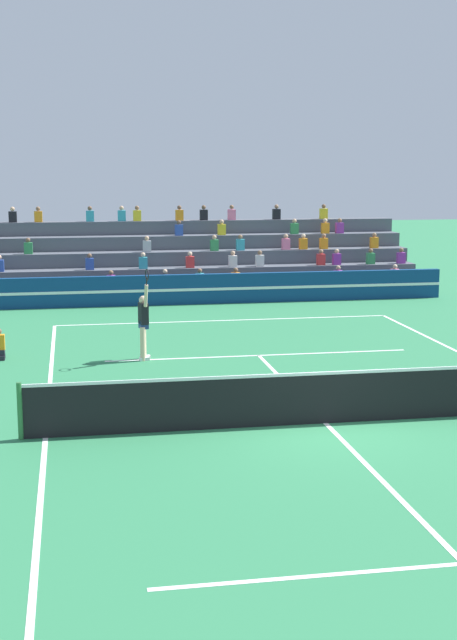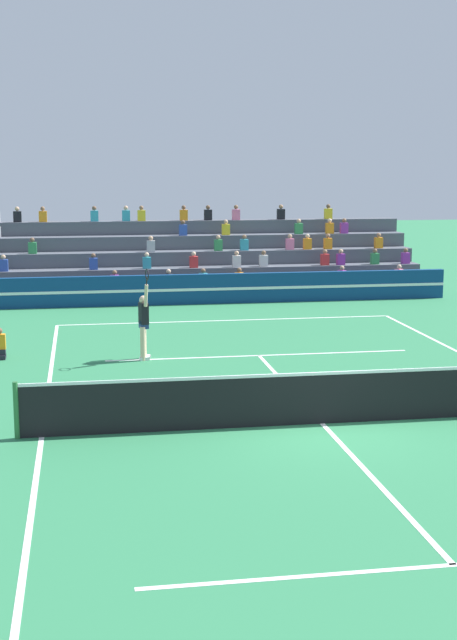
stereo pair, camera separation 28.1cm
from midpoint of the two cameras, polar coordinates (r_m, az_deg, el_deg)
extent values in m
plane|color=#2D7A4C|center=(18.02, 6.46, -6.61)|extent=(120.00, 120.00, 0.00)
cube|color=white|center=(29.34, 0.15, -0.03)|extent=(11.00, 0.10, 0.01)
cube|color=white|center=(17.39, -11.41, -7.36)|extent=(0.10, 23.80, 0.01)
cube|color=white|center=(12.36, 14.85, -14.91)|extent=(8.25, 0.10, 0.01)
cube|color=white|center=(24.07, 2.31, -2.28)|extent=(8.25, 0.10, 0.01)
cube|color=white|center=(18.02, 6.46, -6.59)|extent=(0.10, 12.85, 0.01)
cylinder|color=#2D6B38|center=(17.26, -12.98, -5.66)|extent=(0.10, 0.10, 1.10)
cube|color=black|center=(17.88, 6.49, -5.07)|extent=(11.90, 0.02, 1.00)
cube|color=white|center=(17.75, 6.53, -3.42)|extent=(11.90, 0.04, 0.06)
cube|color=navy|center=(32.80, -0.90, 2.01)|extent=(18.00, 0.24, 1.10)
cube|color=white|center=(32.68, -0.87, 1.98)|extent=(18.00, 0.02, 0.10)
cube|color=#4C515B|center=(34.09, -1.22, 1.85)|extent=(17.55, 0.95, 0.55)
cube|color=orange|center=(34.06, 0.93, 2.69)|extent=(0.32, 0.22, 0.44)
sphere|color=brown|center=(34.02, 0.93, 3.22)|extent=(0.18, 0.18, 0.18)
cube|color=pink|center=(35.75, 11.08, 2.85)|extent=(0.32, 0.22, 0.44)
sphere|color=beige|center=(35.71, 11.10, 3.36)|extent=(0.18, 0.18, 0.18)
cube|color=purple|center=(35.01, 7.50, 2.80)|extent=(0.32, 0.22, 0.44)
sphere|color=tan|center=(34.97, 7.51, 3.32)|extent=(0.18, 0.18, 0.18)
cube|color=teal|center=(33.84, -1.39, 2.64)|extent=(0.32, 0.22, 0.44)
sphere|color=brown|center=(33.80, -1.39, 3.17)|extent=(0.18, 0.18, 0.18)
cube|color=purple|center=(33.54, -7.06, 2.50)|extent=(0.32, 0.22, 0.44)
sphere|color=brown|center=(33.50, -7.07, 3.04)|extent=(0.18, 0.18, 0.18)
cube|color=black|center=(33.68, -3.61, 2.58)|extent=(0.32, 0.22, 0.44)
sphere|color=beige|center=(33.64, -3.62, 3.12)|extent=(0.18, 0.18, 0.18)
cube|color=#4C515B|center=(34.99, -1.44, 2.52)|extent=(17.55, 0.95, 1.10)
cube|color=teal|center=(34.49, -5.01, 3.66)|extent=(0.32, 0.22, 0.44)
sphere|color=beige|center=(34.46, -5.02, 4.19)|extent=(0.18, 0.18, 0.18)
cube|color=silver|center=(35.14, 2.49, 3.81)|extent=(0.32, 0.22, 0.44)
sphere|color=brown|center=(35.10, 2.49, 4.33)|extent=(0.18, 0.18, 0.18)
cube|color=purple|center=(35.91, 7.42, 3.87)|extent=(0.32, 0.22, 0.44)
sphere|color=tan|center=(35.88, 7.43, 4.38)|extent=(0.18, 0.18, 0.18)
cube|color=silver|center=(34.93, 0.75, 3.78)|extent=(0.32, 0.22, 0.44)
sphere|color=tan|center=(34.90, 0.76, 4.30)|extent=(0.18, 0.18, 0.18)
cube|color=#2D4CA5|center=(34.51, -13.97, 3.41)|extent=(0.32, 0.22, 0.44)
sphere|color=tan|center=(34.47, -13.99, 3.93)|extent=(0.18, 0.18, 0.18)
cube|color=red|center=(35.73, 6.41, 3.86)|extent=(0.32, 0.22, 0.44)
sphere|color=#9E7051|center=(35.70, 6.42, 4.37)|extent=(0.18, 0.18, 0.18)
cube|color=#2D4CA5|center=(34.40, -8.41, 3.58)|extent=(0.32, 0.22, 0.44)
sphere|color=brown|center=(34.36, -8.42, 4.11)|extent=(0.18, 0.18, 0.18)
cube|color=#338C4C|center=(36.34, 9.57, 3.89)|extent=(0.32, 0.22, 0.44)
sphere|color=brown|center=(36.31, 9.58, 4.39)|extent=(0.18, 0.18, 0.18)
cube|color=purple|center=(36.78, 11.47, 3.90)|extent=(0.32, 0.22, 0.44)
sphere|color=brown|center=(36.75, 11.49, 4.39)|extent=(0.18, 0.18, 0.18)
cube|color=red|center=(34.68, -2.01, 3.73)|extent=(0.32, 0.22, 0.44)
sphere|color=beige|center=(34.64, -2.01, 4.25)|extent=(0.18, 0.18, 0.18)
cube|color=#4C515B|center=(35.88, -1.65, 3.15)|extent=(17.55, 0.95, 1.65)
cube|color=orange|center=(36.46, 5.29, 4.87)|extent=(0.32, 0.22, 0.44)
sphere|color=beige|center=(36.43, 5.30, 5.37)|extent=(0.18, 0.18, 0.18)
cube|color=#338C4C|center=(35.33, -12.21, 4.52)|extent=(0.32, 0.22, 0.44)
sphere|color=brown|center=(35.30, -12.23, 5.04)|extent=(0.18, 0.18, 0.18)
cube|color=teal|center=(35.89, 1.24, 4.83)|extent=(0.32, 0.22, 0.44)
sphere|color=brown|center=(35.86, 1.24, 5.34)|extent=(0.18, 0.18, 0.18)
cube|color=#338C4C|center=(35.71, -0.44, 4.81)|extent=(0.32, 0.22, 0.44)
sphere|color=tan|center=(35.68, -0.44, 5.32)|extent=(0.18, 0.18, 0.18)
cube|color=orange|center=(37.34, 9.80, 4.89)|extent=(0.32, 0.22, 0.44)
sphere|color=#9E7051|center=(37.31, 9.81, 5.38)|extent=(0.18, 0.18, 0.18)
cube|color=pink|center=(36.28, 4.18, 4.86)|extent=(0.32, 0.22, 0.44)
sphere|color=tan|center=(36.26, 4.18, 5.37)|extent=(0.18, 0.18, 0.18)
cube|color=orange|center=(36.69, 6.60, 4.88)|extent=(0.32, 0.22, 0.44)
sphere|color=#9E7051|center=(36.66, 6.61, 5.38)|extent=(0.18, 0.18, 0.18)
cube|color=#B2B2B7|center=(35.40, -4.76, 4.72)|extent=(0.32, 0.22, 0.44)
sphere|color=tan|center=(35.37, -4.77, 5.24)|extent=(0.18, 0.18, 0.18)
cube|color=#4C515B|center=(36.79, -1.85, 3.75)|extent=(17.55, 0.95, 2.20)
cube|color=purple|center=(37.82, 7.62, 5.85)|extent=(0.32, 0.22, 0.44)
sphere|color=brown|center=(37.80, 7.63, 6.33)|extent=(0.18, 0.18, 0.18)
cube|color=orange|center=(37.64, 6.70, 5.85)|extent=(0.32, 0.22, 0.44)
sphere|color=beige|center=(37.62, 6.71, 6.34)|extent=(0.18, 0.18, 0.18)
cube|color=yellow|center=(36.67, 0.05, 5.81)|extent=(0.32, 0.22, 0.44)
sphere|color=tan|center=(36.65, 0.05, 6.31)|extent=(0.18, 0.18, 0.18)
cube|color=#2D4CA5|center=(36.43, -2.71, 5.77)|extent=(0.32, 0.22, 0.44)
sphere|color=brown|center=(36.41, -2.71, 6.27)|extent=(0.18, 0.18, 0.18)
cube|color=#338C4C|center=(37.30, 4.73, 5.85)|extent=(0.32, 0.22, 0.44)
sphere|color=tan|center=(37.28, 4.74, 6.34)|extent=(0.18, 0.18, 0.18)
cube|color=#4C515B|center=(37.70, -2.05, 4.32)|extent=(17.55, 0.95, 2.75)
cube|color=black|center=(38.06, 3.58, 6.77)|extent=(0.32, 0.22, 0.44)
sphere|color=#9E7051|center=(38.04, 3.59, 7.25)|extent=(0.18, 0.18, 0.18)
cube|color=black|center=(37.17, -13.15, 6.45)|extent=(0.32, 0.22, 0.44)
sphere|color=tan|center=(37.15, -13.17, 6.95)|extent=(0.18, 0.18, 0.18)
cube|color=pink|center=(37.67, 0.70, 6.76)|extent=(0.32, 0.22, 0.44)
sphere|color=brown|center=(37.65, 0.70, 7.24)|extent=(0.18, 0.18, 0.18)
cube|color=yellow|center=(37.18, -5.38, 6.67)|extent=(0.32, 0.22, 0.44)
sphere|color=brown|center=(37.17, -5.38, 7.16)|extent=(0.18, 0.18, 0.18)
cube|color=yellow|center=(38.57, 6.61, 6.77)|extent=(0.32, 0.22, 0.44)
sphere|color=brown|center=(38.56, 6.62, 7.25)|extent=(0.18, 0.18, 0.18)
cube|color=teal|center=(37.10, -8.36, 6.60)|extent=(0.32, 0.22, 0.44)
sphere|color=brown|center=(37.08, -8.37, 7.10)|extent=(0.18, 0.18, 0.18)
cube|color=orange|center=(37.12, -11.58, 6.51)|extent=(0.32, 0.22, 0.44)
sphere|color=brown|center=(37.10, -11.60, 7.00)|extent=(0.18, 0.18, 0.18)
cube|color=orange|center=(37.35, -2.67, 6.72)|extent=(0.32, 0.22, 0.44)
sphere|color=brown|center=(37.33, -2.67, 7.21)|extent=(0.18, 0.18, 0.18)
cube|color=teal|center=(37.15, -6.36, 6.65)|extent=(0.32, 0.22, 0.44)
sphere|color=tan|center=(37.13, -6.37, 7.14)|extent=(0.18, 0.18, 0.18)
cube|color=black|center=(37.48, -1.10, 6.74)|extent=(0.32, 0.22, 0.44)
sphere|color=brown|center=(37.47, -1.10, 7.23)|extent=(0.18, 0.18, 0.18)
cube|color=black|center=(24.36, -14.07, -2.30)|extent=(0.28, 0.36, 0.12)
cube|color=black|center=(24.34, -14.08, -2.02)|extent=(0.28, 0.24, 0.18)
cube|color=orange|center=(24.28, -14.11, -1.35)|extent=(0.30, 0.18, 0.40)
cylinder|color=beige|center=(23.70, -5.10, -1.41)|extent=(0.14, 0.14, 0.90)
cylinder|color=beige|center=(23.47, -5.16, -1.52)|extent=(0.14, 0.14, 0.90)
cube|color=navy|center=(23.50, -5.11, -0.29)|extent=(0.25, 0.35, 0.20)
cube|color=black|center=(23.45, -5.12, 0.43)|extent=(0.26, 0.39, 0.56)
sphere|color=beige|center=(23.39, -5.13, 1.30)|extent=(0.22, 0.22, 0.22)
cube|color=white|center=(23.79, -4.99, -2.36)|extent=(0.28, 0.16, 0.09)
cube|color=white|center=(23.56, -5.05, -2.48)|extent=(0.28, 0.16, 0.09)
cylinder|color=beige|center=(23.69, -5.26, 0.38)|extent=(0.09, 0.09, 0.56)
cylinder|color=beige|center=(23.09, -4.95, 1.57)|extent=(0.13, 0.24, 0.60)
cylinder|color=black|center=(22.95, -4.91, 2.49)|extent=(0.05, 0.09, 0.22)
torus|color=black|center=(22.88, -4.89, 2.91)|extent=(0.09, 0.37, 0.37)
sphere|color=#C6DB33|center=(21.48, 0.12, -3.71)|extent=(0.07, 0.07, 0.07)
camera|label=1|loc=(0.14, -89.65, 0.06)|focal=50.00mm
camera|label=2|loc=(0.14, 90.35, -0.06)|focal=50.00mm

